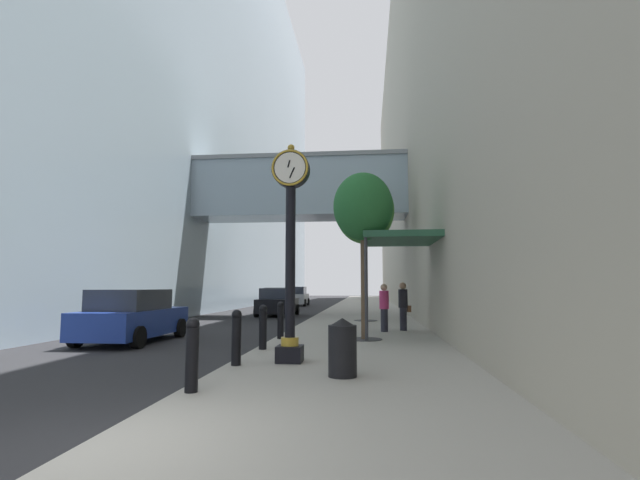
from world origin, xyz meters
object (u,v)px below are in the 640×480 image
object	(u,v)px
pedestrian_walking	(403,305)
car_grey_mid	(278,299)
street_clock	(290,240)
bollard_second	(236,336)
bollard_nearest	(192,353)
bollard_third	(263,326)
bollard_fourth	(281,319)
car_silver_trailing	(297,297)
pedestrian_by_clock	(384,306)
street_tree_mid_near	(365,211)
car_blue_near	(132,316)
trash_bin	(342,346)
car_black_far	(278,302)
street_tree_near	(363,208)

from	to	relation	value
pedestrian_walking	car_grey_mid	xyz separation A→B (m)	(-8.24, 18.24, -0.27)
street_clock	bollard_second	size ratio (longest dim) A/B	4.21
bollard_nearest	bollard_third	world-z (taller)	same
bollard_fourth	car_silver_trailing	size ratio (longest dim) A/B	0.27
bollard_fourth	bollard_nearest	bearing A→B (deg)	-90.00
bollard_second	pedestrian_by_clock	distance (m)	8.23
street_tree_mid_near	car_grey_mid	size ratio (longest dim) A/B	1.47
car_grey_mid	bollard_third	bearing A→B (deg)	-79.95
bollard_fourth	pedestrian_walking	world-z (taller)	pedestrian_walking
bollard_third	pedestrian_walking	size ratio (longest dim) A/B	0.65
street_tree_mid_near	car_grey_mid	distance (m)	15.82
bollard_nearest	car_blue_near	bearing A→B (deg)	123.50
street_tree_mid_near	pedestrian_by_clock	distance (m)	6.85
pedestrian_walking	bollard_second	bearing A→B (deg)	-116.52
bollard_third	trash_bin	distance (m)	4.12
street_clock	bollard_third	world-z (taller)	street_clock
bollard_third	pedestrian_by_clock	world-z (taller)	pedestrian_by_clock
bollard_third	car_blue_near	size ratio (longest dim) A/B	0.26
bollard_fourth	car_silver_trailing	xyz separation A→B (m)	(-3.70, 27.44, 0.09)
bollard_fourth	car_silver_trailing	world-z (taller)	car_silver_trailing
bollard_second	bollard_nearest	bearing A→B (deg)	-90.00
trash_bin	car_silver_trailing	world-z (taller)	car_silver_trailing
bollard_third	pedestrian_by_clock	distance (m)	6.06
pedestrian_walking	pedestrian_by_clock	distance (m)	0.89
bollard_nearest	car_black_far	size ratio (longest dim) A/B	0.28
trash_bin	car_black_far	distance (m)	19.67
bollard_nearest	bollard_second	size ratio (longest dim) A/B	1.00
bollard_second	bollard_fourth	distance (m)	4.92
car_grey_mid	street_tree_near	bearing A→B (deg)	-72.25
street_clock	bollard_second	bearing A→B (deg)	-153.96
bollard_third	car_silver_trailing	distance (m)	30.13
street_clock	bollard_fourth	world-z (taller)	street_clock
bollard_fourth	trash_bin	xyz separation A→B (m)	(2.26, -5.90, -0.06)
bollard_third	car_grey_mid	distance (m)	24.20
bollard_third	pedestrian_by_clock	size ratio (longest dim) A/B	0.67
car_blue_near	car_grey_mid	distance (m)	21.59
street_tree_near	pedestrian_walking	bearing A→B (deg)	65.14
street_tree_mid_near	pedestrian_walking	size ratio (longest dim) A/B	3.91
trash_bin	car_silver_trailing	distance (m)	33.87
bollard_third	street_tree_mid_near	xyz separation A→B (m)	(2.60, 10.32, 4.66)
bollard_second	car_blue_near	xyz separation A→B (m)	(-4.75, 4.71, 0.07)
street_tree_mid_near	pedestrian_by_clock	size ratio (longest dim) A/B	4.04
trash_bin	pedestrian_walking	size ratio (longest dim) A/B	0.59
bollard_third	pedestrian_walking	world-z (taller)	pedestrian_walking
bollard_third	trash_bin	size ratio (longest dim) A/B	1.09
bollard_nearest	bollard_third	bearing A→B (deg)	90.00
bollard_fourth	car_blue_near	xyz separation A→B (m)	(-4.75, -0.21, 0.07)
bollard_nearest	trash_bin	world-z (taller)	bollard_nearest
pedestrian_by_clock	car_silver_trailing	world-z (taller)	pedestrian_by_clock
bollard_second	pedestrian_walking	distance (m)	9.01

